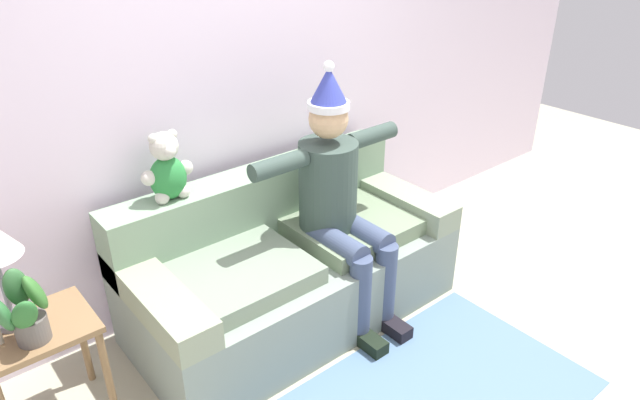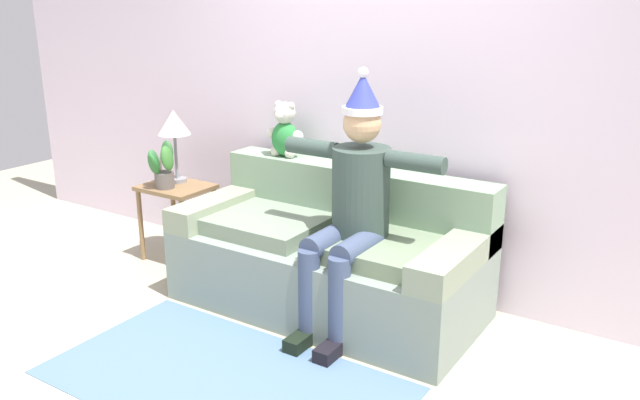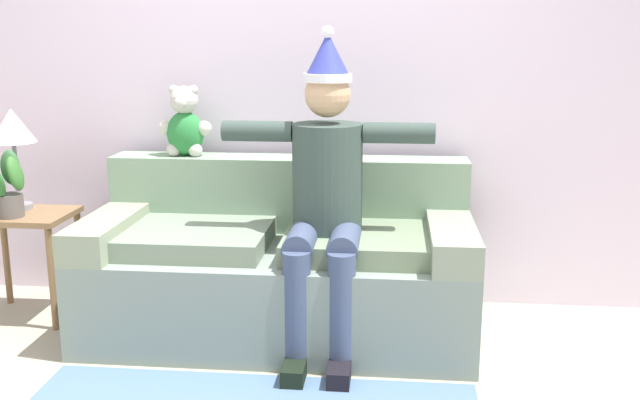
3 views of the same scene
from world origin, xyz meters
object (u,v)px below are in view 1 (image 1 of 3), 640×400
at_px(potted_plant, 24,312).
at_px(person_seated, 339,196).
at_px(couch, 289,265).
at_px(side_table, 39,346).
at_px(teddy_bear, 167,169).

bearing_deg(potted_plant, person_seated, -3.98).
height_order(couch, side_table, couch).
distance_m(person_seated, side_table, 1.67).
xyz_separation_m(teddy_bear, potted_plant, (-0.86, -0.34, -0.29)).
bearing_deg(potted_plant, couch, 2.02).
bearing_deg(couch, teddy_bear, 152.78).
height_order(person_seated, potted_plant, person_seated).
relative_size(couch, person_seated, 1.24).
bearing_deg(side_table, potted_plant, -107.88).
distance_m(teddy_bear, potted_plant, 0.97).
xyz_separation_m(side_table, potted_plant, (-0.03, -0.09, 0.27)).
bearing_deg(potted_plant, teddy_bear, 21.44).
relative_size(person_seated, side_table, 2.67).
bearing_deg(person_seated, potted_plant, 176.02).
bearing_deg(side_table, person_seated, -7.31).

